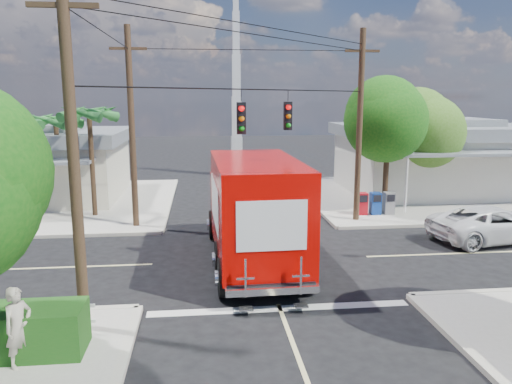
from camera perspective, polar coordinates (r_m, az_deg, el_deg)
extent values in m
plane|color=black|center=(18.62, 0.67, -7.82)|extent=(120.00, 120.00, 0.00)
cube|color=#ADA79C|center=(31.93, 18.17, -0.34)|extent=(14.00, 14.00, 0.14)
cube|color=#BCB7A6|center=(29.75, 5.79, -0.64)|extent=(0.25, 14.00, 0.14)
cube|color=#BCB7A6|center=(25.88, 24.51, -3.31)|extent=(14.00, 0.25, 0.14)
cube|color=#ADA79C|center=(30.43, -23.04, -1.20)|extent=(14.00, 14.00, 0.14)
cube|color=#BCB7A6|center=(29.17, -9.77, -0.97)|extent=(0.25, 14.00, 0.14)
cube|color=beige|center=(28.23, -1.76, -1.35)|extent=(0.12, 12.00, 0.01)
cube|color=silver|center=(14.64, 2.74, -13.15)|extent=(7.50, 0.40, 0.01)
cube|color=silver|center=(33.19, 20.01, 3.05)|extent=(11.00, 8.00, 3.40)
cube|color=gray|center=(33.00, 20.24, 6.58)|extent=(11.80, 8.80, 0.70)
cube|color=gray|center=(32.97, 20.30, 7.44)|extent=(6.05, 4.40, 0.50)
cube|color=gray|center=(28.78, 24.44, 4.05)|extent=(9.90, 1.80, 0.15)
cylinder|color=silver|center=(26.28, 16.78, 0.80)|extent=(0.12, 0.12, 2.90)
cube|color=beige|center=(31.87, -24.22, 2.27)|extent=(10.00, 8.00, 3.20)
cube|color=gray|center=(31.67, -24.50, 5.76)|extent=(10.80, 8.80, 0.70)
cube|color=gray|center=(31.64, -24.57, 6.66)|extent=(5.50, 4.40, 0.50)
cylinder|color=silver|center=(25.41, -19.48, 0.08)|extent=(0.12, 0.12, 2.70)
cube|color=silver|center=(37.87, -2.20, 4.06)|extent=(0.80, 0.80, 3.00)
cube|color=silver|center=(37.63, -2.24, 8.60)|extent=(0.70, 0.70, 3.00)
cube|color=silver|center=(37.63, -2.27, 13.17)|extent=(0.60, 0.60, 3.00)
cube|color=silver|center=(37.88, -2.31, 17.71)|extent=(0.50, 0.50, 3.00)
cylinder|color=#422D1C|center=(26.31, 14.63, 2.24)|extent=(0.28, 0.28, 4.10)
sphere|color=#0F4F0F|center=(26.07, 14.89, 7.82)|extent=(4.10, 4.10, 4.10)
sphere|color=#0F4F0F|center=(26.10, 13.94, 8.43)|extent=(3.33, 3.33, 3.33)
sphere|color=#0F4F0F|center=(25.92, 15.85, 7.47)|extent=(3.58, 3.58, 3.58)
cylinder|color=#422D1C|center=(29.35, 17.84, 2.43)|extent=(0.28, 0.28, 3.58)
sphere|color=#386718|center=(29.12, 18.10, 6.79)|extent=(3.58, 3.58, 3.58)
sphere|color=#386718|center=(29.13, 17.24, 7.28)|extent=(2.91, 2.91, 2.91)
sphere|color=#386718|center=(29.00, 18.96, 6.50)|extent=(3.14, 3.14, 3.14)
cylinder|color=#422D1C|center=(25.80, -18.21, 2.90)|extent=(0.24, 0.24, 5.00)
cone|color=#256A2A|center=(25.42, -16.55, 8.78)|extent=(0.50, 2.06, 0.98)
cone|color=#256A2A|center=(26.17, -17.02, 8.80)|extent=(1.92, 1.68, 0.98)
cone|color=#256A2A|center=(26.49, -18.59, 8.73)|extent=(2.12, 0.95, 0.98)
cone|color=#256A2A|center=(26.15, -20.13, 8.61)|extent=(1.34, 2.07, 0.98)
cone|color=#256A2A|center=(25.40, -20.55, 8.54)|extent=(1.34, 2.07, 0.98)
cone|color=#256A2A|center=(24.78, -19.44, 8.57)|extent=(2.12, 0.95, 0.98)
cone|color=#256A2A|center=(24.79, -17.62, 8.68)|extent=(1.92, 1.68, 0.98)
cylinder|color=#422D1C|center=(27.74, -21.61, 2.79)|extent=(0.24, 0.24, 4.60)
cone|color=#256A2A|center=(27.31, -20.12, 7.84)|extent=(0.50, 2.06, 0.98)
cone|color=#256A2A|center=(28.08, -20.46, 7.88)|extent=(1.92, 1.68, 0.98)
cone|color=#256A2A|center=(28.44, -21.87, 7.81)|extent=(2.12, 0.95, 0.98)
cone|color=#256A2A|center=(28.14, -23.34, 7.68)|extent=(1.34, 2.07, 0.98)
cone|color=#256A2A|center=(27.40, -23.82, 7.59)|extent=(1.34, 2.07, 0.98)
cone|color=#256A2A|center=(26.75, -22.87, 7.60)|extent=(2.12, 0.95, 0.98)
cone|color=#256A2A|center=(26.71, -21.19, 7.72)|extent=(1.92, 1.68, 0.98)
cylinder|color=#473321|center=(12.77, -20.14, 3.64)|extent=(0.28, 0.28, 9.00)
cube|color=#473321|center=(12.85, -21.21, 19.30)|extent=(1.60, 0.12, 0.12)
cylinder|color=#473321|center=(23.91, 11.73, 7.12)|extent=(0.28, 0.28, 9.00)
cube|color=#473321|center=(23.95, 12.06, 15.50)|extent=(1.60, 0.12, 0.12)
cylinder|color=#473321|center=(22.96, -14.00, 6.88)|extent=(0.28, 0.28, 9.00)
cube|color=#473321|center=(23.01, -14.41, 15.60)|extent=(1.60, 0.12, 0.12)
cylinder|color=black|center=(17.64, 0.72, 11.63)|extent=(10.43, 10.43, 0.04)
cube|color=black|center=(16.78, -1.70, 8.42)|extent=(0.30, 0.24, 1.05)
sphere|color=red|center=(16.63, -1.67, 9.54)|extent=(0.20, 0.20, 0.20)
cube|color=black|center=(18.90, 3.65, 8.67)|extent=(0.30, 0.24, 1.05)
sphere|color=red|center=(18.75, 3.74, 9.66)|extent=(0.20, 0.20, 0.20)
cube|color=silver|center=(13.35, -18.60, -13.21)|extent=(0.09, 0.06, 1.00)
cube|color=#A20C16|center=(25.55, 12.00, -1.30)|extent=(0.50, 0.50, 1.10)
cube|color=navy|center=(25.77, 13.48, -1.26)|extent=(0.50, 0.50, 1.10)
cube|color=slate|center=(26.02, 14.93, -1.22)|extent=(0.50, 0.50, 1.10)
cube|color=black|center=(18.36, -0.39, -6.09)|extent=(2.77, 8.71, 0.28)
cube|color=#C80602|center=(21.39, -1.54, -1.20)|extent=(2.71, 1.95, 2.44)
cube|color=black|center=(22.07, -1.76, 0.34)|extent=(2.33, 0.34, 1.05)
cube|color=silver|center=(22.53, -1.80, -2.61)|extent=(2.55, 0.20, 0.39)
cube|color=#C80602|center=(16.98, 0.03, -1.69)|extent=(2.93, 6.50, 3.22)
cube|color=white|center=(17.19, 4.69, -1.01)|extent=(0.12, 3.99, 1.44)
cube|color=white|center=(16.82, -4.73, -1.27)|extent=(0.12, 3.99, 1.44)
cube|color=white|center=(13.83, 1.83, -3.90)|extent=(2.00, 0.07, 1.44)
cube|color=silver|center=(14.27, 1.88, -11.16)|extent=(2.67, 0.34, 0.20)
cube|color=silver|center=(13.88, -1.22, -9.85)|extent=(0.50, 0.08, 1.11)
cube|color=silver|center=(14.12, 5.14, -9.52)|extent=(0.50, 0.08, 1.11)
cylinder|color=black|center=(21.34, -4.89, -3.71)|extent=(0.39, 1.23, 1.22)
cylinder|color=black|center=(21.61, 1.89, -3.50)|extent=(0.39, 1.23, 1.22)
cylinder|color=black|center=(15.21, -3.67, -9.76)|extent=(0.39, 1.23, 1.22)
cylinder|color=black|center=(15.58, 5.85, -9.29)|extent=(0.39, 1.23, 1.22)
imported|color=silver|center=(23.06, 25.44, -3.31)|extent=(5.66, 3.29, 1.48)
imported|color=#B7AD99|center=(12.31, -25.52, -13.77)|extent=(0.73, 0.79, 1.82)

